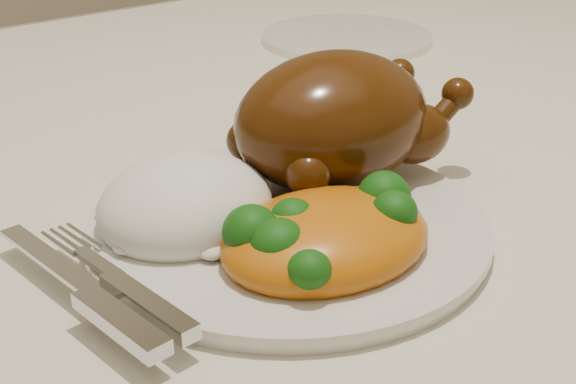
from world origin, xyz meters
TOP-DOWN VIEW (x-y plane):
  - dining_table at (0.00, 0.00)m, footprint 1.60×0.90m
  - tablecloth at (0.00, 0.00)m, footprint 1.73×1.03m
  - dinner_plate at (-0.01, -0.14)m, footprint 0.30×0.30m
  - side_plate at (0.35, 0.19)m, footprint 0.25×0.25m
  - roast_chicken at (0.06, -0.11)m, footprint 0.18×0.12m
  - rice_mound at (-0.06, -0.11)m, footprint 0.14×0.13m
  - mac_and_cheese at (-0.01, -0.19)m, footprint 0.14×0.12m
  - cutlery at (-0.14, -0.16)m, footprint 0.04×0.17m

SIDE VIEW (x-z plane):
  - dining_table at x=0.00m, z-range 0.29..1.05m
  - tablecloth at x=0.00m, z-range 0.65..0.83m
  - side_plate at x=0.35m, z-range 0.77..0.78m
  - dinner_plate at x=-0.01m, z-range 0.77..0.78m
  - cutlery at x=-0.14m, z-range 0.78..0.79m
  - rice_mound at x=-0.06m, z-range 0.76..0.82m
  - mac_and_cheese at x=-0.01m, z-range 0.76..0.82m
  - roast_chicken at x=0.06m, z-range 0.78..0.87m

